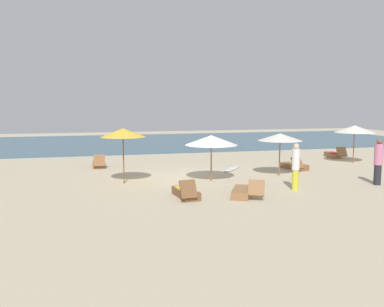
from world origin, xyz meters
TOP-DOWN VIEW (x-y plane):
  - ground_plane at (0.00, 0.00)m, footprint 60.00×60.00m
  - ocean_water at (0.00, 17.00)m, footprint 48.00×16.00m
  - umbrella_0 at (9.87, 2.38)m, footprint 2.21×2.21m
  - umbrella_1 at (-3.13, -0.27)m, footprint 1.87×1.87m
  - umbrella_2 at (4.04, -0.22)m, footprint 2.03×2.03m
  - umbrella_3 at (0.60, -0.63)m, footprint 2.28×2.28m
  - lounger_0 at (-1.17, -3.40)m, footprint 0.77×1.68m
  - lounger_1 at (10.12, 4.69)m, footprint 0.99×1.77m
  - lounger_2 at (5.61, 1.22)m, footprint 1.03×1.77m
  - lounger_4 at (-4.08, 4.45)m, footprint 0.64×1.66m
  - lounger_5 at (0.86, -3.75)m, footprint 1.28×1.78m
  - person_0 at (7.04, -3.13)m, footprint 0.36×0.36m
  - person_1 at (3.24, -3.20)m, footprint 0.38×0.38m
  - surfboard at (2.52, 2.06)m, footprint 1.64×1.96m

SIDE VIEW (x-z plane):
  - ground_plane at x=0.00m, z-range 0.00..0.00m
  - ocean_water at x=0.00m, z-range 0.00..0.06m
  - surfboard at x=2.52m, z-range 0.00..0.07m
  - lounger_5 at x=0.86m, z-range -0.17..0.51m
  - lounger_2 at x=5.61m, z-range -0.19..0.53m
  - lounger_1 at x=10.12m, z-range -0.18..0.53m
  - lounger_4 at x=-4.08m, z-range -0.19..0.55m
  - lounger_0 at x=-1.17m, z-range -0.20..0.55m
  - person_1 at x=3.24m, z-range 0.03..1.85m
  - person_0 at x=7.04m, z-range 0.02..1.95m
  - umbrella_3 at x=0.60m, z-range 0.78..2.77m
  - umbrella_2 at x=4.04m, z-range 0.82..2.80m
  - umbrella_0 at x=9.87m, z-range 0.86..2.99m
  - umbrella_1 at x=-3.13m, z-range 0.98..3.31m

